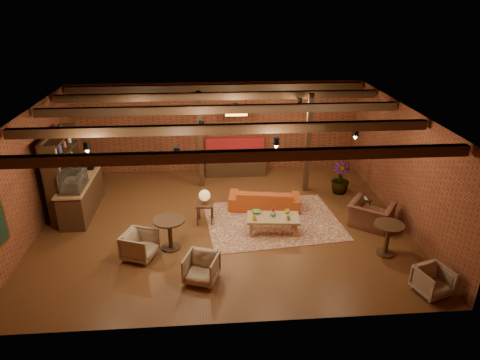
{
  "coord_description": "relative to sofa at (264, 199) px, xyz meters",
  "views": [
    {
      "loc": [
        -0.31,
        -10.58,
        6.03
      ],
      "look_at": [
        0.5,
        0.2,
        1.23
      ],
      "focal_mm": 32.0,
      "sensor_mm": 36.0,
      "label": 1
    }
  ],
  "objects": [
    {
      "name": "armchair_far",
      "position": [
        3.11,
        -4.23,
        0.03
      ],
      "size": [
        0.82,
        0.79,
        0.68
      ],
      "primitive_type": "imported",
      "rotation": [
        0.0,
        0.0,
        0.31
      ],
      "color": "#BAAB90",
      "rests_on": "floor"
    },
    {
      "name": "ceiling_beams",
      "position": [
        -1.29,
        -0.83,
        2.77
      ],
      "size": [
        9.8,
        6.4,
        0.22
      ],
      "primitive_type": null,
      "color": "#322010",
      "rests_on": "ceiling"
    },
    {
      "name": "sofa",
      "position": [
        0.0,
        0.0,
        0.0
      ],
      "size": [
        2.22,
        1.16,
        0.62
      ],
      "primitive_type": "imported",
      "rotation": [
        0.0,
        0.0,
        2.98
      ],
      "color": "#A44116",
      "rests_on": "floor"
    },
    {
      "name": "side_table_book",
      "position": [
        2.78,
        -0.56,
        0.13
      ],
      "size": [
        0.57,
        0.57,
        0.5
      ],
      "rotation": [
        0.0,
        0.0,
        0.42
      ],
      "color": "#322010",
      "rests_on": "floor"
    },
    {
      "name": "round_table_left",
      "position": [
        -2.66,
        -2.01,
        0.26
      ],
      "size": [
        0.8,
        0.8,
        0.84
      ],
      "color": "#322010",
      "rests_on": "floor"
    },
    {
      "name": "armchair_a",
      "position": [
        -3.37,
        -2.37,
        0.07
      ],
      "size": [
        0.9,
        0.93,
        0.76
      ],
      "primitive_type": "imported",
      "rotation": [
        0.0,
        0.0,
        1.21
      ],
      "color": "#BAAB90",
      "rests_on": "floor"
    },
    {
      "name": "plant_counter",
      "position": [
        -5.29,
        0.37,
        0.91
      ],
      "size": [
        0.35,
        0.39,
        0.3
      ],
      "primitive_type": "imported",
      "color": "#337F33",
      "rests_on": "service_counter"
    },
    {
      "name": "ceiling_spotlights",
      "position": [
        -1.29,
        -0.83,
        2.55
      ],
      "size": [
        6.4,
        4.4,
        0.28
      ],
      "primitive_type": null,
      "color": "black",
      "rests_on": "ceiling"
    },
    {
      "name": "post_right",
      "position": [
        1.51,
        1.17,
        1.29
      ],
      "size": [
        0.16,
        0.16,
        3.2
      ],
      "primitive_type": "cube",
      "color": "#322010",
      "rests_on": "ground"
    },
    {
      "name": "service_counter",
      "position": [
        -5.39,
        0.17,
        0.49
      ],
      "size": [
        0.8,
        2.5,
        1.6
      ],
      "primitive_type": null,
      "color": "#322010",
      "rests_on": "ground"
    },
    {
      "name": "banquette",
      "position": [
        -0.69,
        2.72,
        0.19
      ],
      "size": [
        2.1,
        0.7,
        1.0
      ],
      "primitive_type": null,
      "color": "#A91C1E",
      "rests_on": "ground"
    },
    {
      "name": "wall_right",
      "position": [
        3.71,
        -0.83,
        1.29
      ],
      "size": [
        0.02,
        8.0,
        3.2
      ],
      "primitive_type": "cube",
      "color": "brown",
      "rests_on": "ground"
    },
    {
      "name": "coffee_table",
      "position": [
        0.03,
        -1.44,
        0.12
      ],
      "size": [
        1.45,
        0.82,
        0.73
      ],
      "rotation": [
        0.0,
        0.0,
        -0.1
      ],
      "color": "#88603F",
      "rests_on": "floor"
    },
    {
      "name": "post_left",
      "position": [
        -1.89,
        1.77,
        1.29
      ],
      "size": [
        0.16,
        0.16,
        3.2
      ],
      "primitive_type": "cube",
      "color": "#322010",
      "rests_on": "ground"
    },
    {
      "name": "floor",
      "position": [
        -1.29,
        -0.83,
        -0.31
      ],
      "size": [
        10.0,
        10.0,
        0.0
      ],
      "primitive_type": "plane",
      "color": "#422410",
      "rests_on": "ground"
    },
    {
      "name": "plant_tall",
      "position": [
        2.56,
        0.87,
        1.22
      ],
      "size": [
        2.18,
        2.18,
        3.07
      ],
      "primitive_type": "imported",
      "rotation": [
        0.0,
        0.0,
        -0.33
      ],
      "color": "#4C7F4C",
      "rests_on": "floor"
    },
    {
      "name": "wall_back",
      "position": [
        -1.29,
        3.17,
        1.29
      ],
      "size": [
        10.0,
        0.02,
        3.2
      ],
      "primitive_type": "cube",
      "color": "brown",
      "rests_on": "ground"
    },
    {
      "name": "ceiling_pipe",
      "position": [
        -1.29,
        0.77,
        2.54
      ],
      "size": [
        9.6,
        0.12,
        0.12
      ],
      "primitive_type": "cylinder",
      "rotation": [
        0.0,
        1.57,
        0.0
      ],
      "color": "black",
      "rests_on": "ceiling"
    },
    {
      "name": "round_table_right",
      "position": [
        2.7,
        -2.69,
        0.26
      ],
      "size": [
        0.72,
        0.72,
        0.85
      ],
      "color": "#322010",
      "rests_on": "floor"
    },
    {
      "name": "armchair_right",
      "position": [
        2.8,
        -1.32,
        0.17
      ],
      "size": [
        1.31,
        1.24,
        0.97
      ],
      "primitive_type": "imported",
      "rotation": [
        0.0,
        0.0,
        2.5
      ],
      "color": "brown",
      "rests_on": "floor"
    },
    {
      "name": "service_sign",
      "position": [
        -0.69,
        2.27,
        2.04
      ],
      "size": [
        0.86,
        0.06,
        0.3
      ],
      "primitive_type": "cube",
      "color": "orange",
      "rests_on": "ceiling"
    },
    {
      "name": "wall_left",
      "position": [
        -6.29,
        -0.83,
        1.29
      ],
      "size": [
        0.02,
        8.0,
        3.2
      ],
      "primitive_type": "cube",
      "color": "brown",
      "rests_on": "ground"
    },
    {
      "name": "armchair_b",
      "position": [
        -1.86,
        -3.41,
        0.05
      ],
      "size": [
        0.87,
        0.85,
        0.72
      ],
      "primitive_type": "imported",
      "rotation": [
        0.0,
        0.0,
        -0.33
      ],
      "color": "#BAAB90",
      "rests_on": "floor"
    },
    {
      "name": "shelving_hutch",
      "position": [
        -5.79,
        0.27,
        0.89
      ],
      "size": [
        0.52,
        2.0,
        2.4
      ],
      "primitive_type": null,
      "color": "#322010",
      "rests_on": "ground"
    },
    {
      "name": "wall_front",
      "position": [
        -1.29,
        -4.83,
        1.29
      ],
      "size": [
        10.0,
        0.02,
        3.2
      ],
      "primitive_type": "cube",
      "color": "brown",
      "rests_on": "ground"
    },
    {
      "name": "ceiling",
      "position": [
        -1.29,
        -0.83,
        2.89
      ],
      "size": [
        10.0,
        8.0,
        0.02
      ],
      "primitive_type": "cube",
      "color": "black",
      "rests_on": "wall_back"
    },
    {
      "name": "rug",
      "position": [
        0.14,
        -0.83,
        -0.3
      ],
      "size": [
        3.98,
        3.21,
        0.01
      ],
      "primitive_type": "cube",
      "rotation": [
        0.0,
        0.0,
        0.11
      ],
      "color": "maroon",
      "rests_on": "floor"
    },
    {
      "name": "side_table_lamp",
      "position": [
        -1.78,
        -0.74,
        0.45
      ],
      "size": [
        0.52,
        0.52,
        1.0
      ],
      "rotation": [
        0.0,
        0.0,
        -0.09
      ],
      "color": "#322010",
      "rests_on": "floor"
    }
  ]
}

